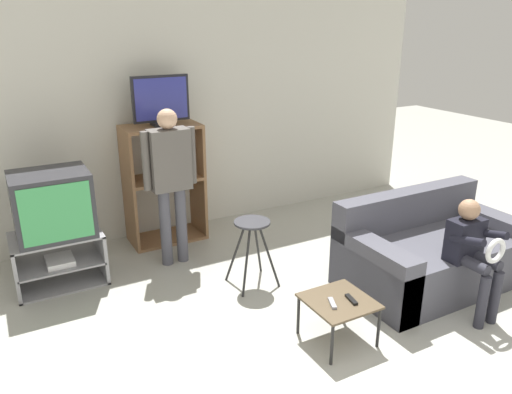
{
  "coord_description": "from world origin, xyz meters",
  "views": [
    {
      "loc": [
        -1.96,
        -1.4,
        2.34
      ],
      "look_at": [
        -0.03,
        2.12,
        0.9
      ],
      "focal_mm": 35.0,
      "sensor_mm": 36.0,
      "label": 1
    }
  ],
  "objects_px": {
    "media_shelf": "(164,183)",
    "remote_control_white": "(332,303)",
    "television_flat": "(161,102)",
    "couch": "(430,253)",
    "television_main": "(52,204)",
    "person_standing_adult": "(170,173)",
    "snack_table": "(339,304)",
    "folding_stool": "(252,234)",
    "person_seated_child": "(473,248)",
    "tv_stand": "(59,259)",
    "remote_control_black": "(351,299)"
  },
  "relations": [
    {
      "from": "television_flat",
      "to": "person_standing_adult",
      "type": "relative_size",
      "value": 0.38
    },
    {
      "from": "media_shelf",
      "to": "couch",
      "type": "height_order",
      "value": "media_shelf"
    },
    {
      "from": "folding_stool",
      "to": "television_flat",
      "type": "bearing_deg",
      "value": 104.34
    },
    {
      "from": "tv_stand",
      "to": "television_main",
      "type": "distance_m",
      "value": 0.54
    },
    {
      "from": "folding_stool",
      "to": "snack_table",
      "type": "height_order",
      "value": "folding_stool"
    },
    {
      "from": "television_flat",
      "to": "couch",
      "type": "height_order",
      "value": "television_flat"
    },
    {
      "from": "snack_table",
      "to": "remote_control_white",
      "type": "xyz_separation_m",
      "value": [
        -0.08,
        -0.02,
        0.05
      ]
    },
    {
      "from": "television_flat",
      "to": "remote_control_white",
      "type": "bearing_deg",
      "value": -80.31
    },
    {
      "from": "media_shelf",
      "to": "person_seated_child",
      "type": "bearing_deg",
      "value": -57.24
    },
    {
      "from": "snack_table",
      "to": "media_shelf",
      "type": "bearing_deg",
      "value": 101.96
    },
    {
      "from": "tv_stand",
      "to": "folding_stool",
      "type": "distance_m",
      "value": 1.81
    },
    {
      "from": "television_flat",
      "to": "person_standing_adult",
      "type": "height_order",
      "value": "television_flat"
    },
    {
      "from": "television_main",
      "to": "snack_table",
      "type": "height_order",
      "value": "television_main"
    },
    {
      "from": "folding_stool",
      "to": "snack_table",
      "type": "xyz_separation_m",
      "value": [
        0.16,
        -1.08,
        -0.19
      ]
    },
    {
      "from": "media_shelf",
      "to": "person_standing_adult",
      "type": "distance_m",
      "value": 0.66
    },
    {
      "from": "remote_control_white",
      "to": "person_seated_child",
      "type": "height_order",
      "value": "person_seated_child"
    },
    {
      "from": "tv_stand",
      "to": "person_seated_child",
      "type": "relative_size",
      "value": 0.8
    },
    {
      "from": "folding_stool",
      "to": "person_standing_adult",
      "type": "xyz_separation_m",
      "value": [
        -0.48,
        0.77,
        0.44
      ]
    },
    {
      "from": "person_standing_adult",
      "to": "folding_stool",
      "type": "bearing_deg",
      "value": -57.99
    },
    {
      "from": "remote_control_black",
      "to": "person_seated_child",
      "type": "xyz_separation_m",
      "value": [
        1.1,
        -0.15,
        0.23
      ]
    },
    {
      "from": "snack_table",
      "to": "couch",
      "type": "height_order",
      "value": "couch"
    },
    {
      "from": "folding_stool",
      "to": "person_seated_child",
      "type": "xyz_separation_m",
      "value": [
        1.34,
        -1.28,
        0.09
      ]
    },
    {
      "from": "media_shelf",
      "to": "person_seated_child",
      "type": "height_order",
      "value": "media_shelf"
    },
    {
      "from": "television_main",
      "to": "person_standing_adult",
      "type": "xyz_separation_m",
      "value": [
        1.07,
        -0.12,
        0.16
      ]
    },
    {
      "from": "person_standing_adult",
      "to": "person_seated_child",
      "type": "relative_size",
      "value": 1.59
    },
    {
      "from": "snack_table",
      "to": "folding_stool",
      "type": "bearing_deg",
      "value": 98.21
    },
    {
      "from": "tv_stand",
      "to": "folding_stool",
      "type": "bearing_deg",
      "value": -29.4
    },
    {
      "from": "media_shelf",
      "to": "folding_stool",
      "type": "height_order",
      "value": "media_shelf"
    },
    {
      "from": "television_flat",
      "to": "folding_stool",
      "type": "height_order",
      "value": "television_flat"
    },
    {
      "from": "couch",
      "to": "television_flat",
      "type": "bearing_deg",
      "value": 131.07
    },
    {
      "from": "snack_table",
      "to": "remote_control_black",
      "type": "xyz_separation_m",
      "value": [
        0.08,
        -0.05,
        0.05
      ]
    },
    {
      "from": "television_main",
      "to": "media_shelf",
      "type": "xyz_separation_m",
      "value": [
        1.19,
        0.47,
        -0.12
      ]
    },
    {
      "from": "person_standing_adult",
      "to": "person_seated_child",
      "type": "bearing_deg",
      "value": -48.46
    },
    {
      "from": "person_standing_adult",
      "to": "remote_control_white",
      "type": "bearing_deg",
      "value": -73.51
    },
    {
      "from": "snack_table",
      "to": "couch",
      "type": "distance_m",
      "value": 1.36
    },
    {
      "from": "snack_table",
      "to": "person_seated_child",
      "type": "distance_m",
      "value": 1.23
    },
    {
      "from": "media_shelf",
      "to": "remote_control_white",
      "type": "height_order",
      "value": "media_shelf"
    },
    {
      "from": "television_main",
      "to": "couch",
      "type": "xyz_separation_m",
      "value": [
        3.02,
        -1.63,
        -0.5
      ]
    },
    {
      "from": "couch",
      "to": "person_standing_adult",
      "type": "distance_m",
      "value": 2.56
    },
    {
      "from": "tv_stand",
      "to": "television_main",
      "type": "height_order",
      "value": "television_main"
    },
    {
      "from": "folding_stool",
      "to": "remote_control_white",
      "type": "relative_size",
      "value": 4.4
    },
    {
      "from": "remote_control_white",
      "to": "remote_control_black",
      "type": "bearing_deg",
      "value": 13.62
    },
    {
      "from": "television_flat",
      "to": "remote_control_white",
      "type": "relative_size",
      "value": 4.16
    },
    {
      "from": "tv_stand",
      "to": "remote_control_white",
      "type": "height_order",
      "value": "tv_stand"
    },
    {
      "from": "couch",
      "to": "media_shelf",
      "type": "bearing_deg",
      "value": 131.12
    },
    {
      "from": "tv_stand",
      "to": "person_seated_child",
      "type": "xyz_separation_m",
      "value": [
        2.9,
        -2.16,
        0.35
      ]
    },
    {
      "from": "television_flat",
      "to": "folding_stool",
      "type": "xyz_separation_m",
      "value": [
        0.34,
        -1.33,
        -1.03
      ]
    },
    {
      "from": "remote_control_black",
      "to": "television_flat",
      "type": "bearing_deg",
      "value": 113.46
    },
    {
      "from": "remote_control_white",
      "to": "person_seated_child",
      "type": "distance_m",
      "value": 1.29
    },
    {
      "from": "television_main",
      "to": "person_standing_adult",
      "type": "distance_m",
      "value": 1.09
    }
  ]
}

